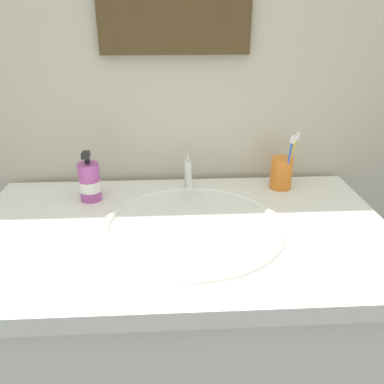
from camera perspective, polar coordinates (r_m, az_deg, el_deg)
The scene contains 8 objects.
tiled_wall_back at distance 1.30m, azimuth -2.37°, elevation 15.18°, with size 2.32×0.04×2.40m, color beige.
vanity_counter at distance 1.33m, azimuth -1.46°, elevation -21.91°, with size 1.12×0.65×0.89m.
sink_basin at distance 1.07m, azimuth 0.09°, elevation -6.58°, with size 0.49×0.49×0.10m.
faucet at distance 1.24m, azimuth -0.53°, elevation 2.37°, with size 0.02×0.14×0.11m.
toothbrush_cup at distance 1.30m, azimuth 12.71°, elevation 2.67°, with size 0.07×0.07×0.10m, color orange.
toothbrush_yellow at distance 1.29m, azimuth 14.05°, elevation 5.03°, with size 0.05×0.02×0.18m.
toothbrush_blue at distance 1.25m, azimuth 13.74°, elevation 4.57°, with size 0.02×0.03×0.18m.
soap_dispenser at distance 1.22m, azimuth -14.48°, elevation 1.41°, with size 0.06×0.06×0.15m.
Camera 1 is at (-0.02, -0.91, 1.41)m, focal length 37.13 mm.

